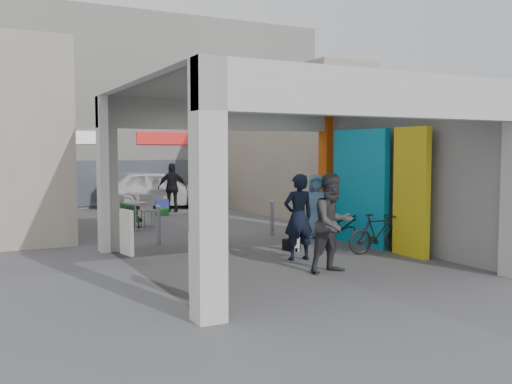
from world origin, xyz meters
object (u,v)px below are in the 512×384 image
man_back_turned (333,223)px  white_van (158,189)px  man_elderly (315,206)px  bicycle_front (345,224)px  produce_stand (121,218)px  cafe_set (128,217)px  bicycle_rear (378,233)px  border_collie (293,239)px  man_with_dog (298,217)px  man_crates (173,188)px

man_back_turned → white_van: 13.21m
man_elderly → bicycle_front: 1.34m
man_back_turned → man_elderly: size_ratio=1.11×
produce_stand → man_elderly: man_elderly is taller
cafe_set → bicycle_rear: size_ratio=1.07×
border_collie → man_elderly: (1.54, 1.46, 0.56)m
bicycle_front → bicycle_rear: bearing=171.3°
cafe_set → man_back_turned: bearing=-76.1°
man_with_dog → man_elderly: bearing=-124.9°
man_back_turned → cafe_set: bearing=98.1°
man_with_dog → man_back_turned: 1.35m
man_with_dog → white_van: bearing=-88.5°
man_crates → bicycle_rear: man_crates is taller
man_elderly → border_collie: bearing=-113.1°
man_with_dog → man_back_turned: (-0.06, -1.35, 0.03)m
white_van → man_crates: bearing=-164.1°
bicycle_rear → produce_stand: bearing=35.9°
cafe_set → man_crates: 4.63m
produce_stand → man_elderly: 5.88m
produce_stand → bicycle_rear: (4.10, -6.73, 0.16)m
border_collie → bicycle_rear: 1.89m
man_crates → bicycle_front: (1.32, -8.99, -0.41)m
cafe_set → bicycle_rear: cafe_set is taller
white_van → cafe_set: bearing=169.7°
man_with_dog → man_back_turned: man_back_turned is taller
man_with_dog → bicycle_rear: bearing=-179.4°
man_back_turned → bicycle_rear: size_ratio=1.25×
bicycle_front → man_back_turned: bearing=131.3°
border_collie → man_crates: (0.23, 9.16, 0.63)m
border_collie → white_van: size_ratio=0.16×
man_crates → bicycle_front: man_crates is taller
cafe_set → produce_stand: 0.30m
cafe_set → bicycle_rear: 7.58m
border_collie → man_back_turned: bearing=-117.4°
man_crates → man_with_dog: bearing=107.9°
man_elderly → white_van: bearing=121.6°
man_back_turned → white_van: bearing=81.1°
produce_stand → man_back_turned: size_ratio=0.60×
produce_stand → man_crates: 4.52m
bicycle_front → border_collie: bearing=87.4°
border_collie → bicycle_rear: size_ratio=0.47×
man_crates → white_van: man_crates is taller
bicycle_front → cafe_set: bearing=28.4°
man_elderly → bicycle_rear: (0.01, -2.54, -0.39)m
man_crates → man_back_turned: bearing=108.0°
man_back_turned → white_van: man_back_turned is taller
man_back_turned → bicycle_front: man_back_turned is taller
man_with_dog → bicycle_rear: 2.05m
man_back_turned → man_crates: bearing=80.5°
border_collie → bicycle_rear: bicycle_rear is taller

